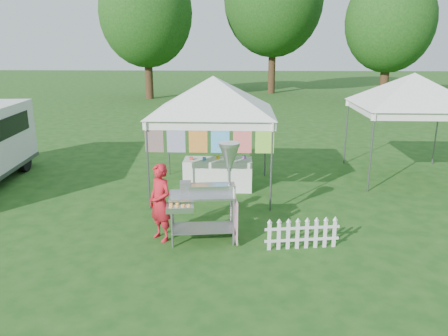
{
  "coord_description": "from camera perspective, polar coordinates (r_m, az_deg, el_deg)",
  "views": [
    {
      "loc": [
        0.76,
        -7.54,
        3.74
      ],
      "look_at": [
        0.35,
        1.8,
        1.1
      ],
      "focal_mm": 35.0,
      "sensor_mm": 36.0,
      "label": 1
    }
  ],
  "objects": [
    {
      "name": "canopy_right",
      "position": [
        13.42,
        23.68,
        11.29
      ],
      "size": [
        4.24,
        4.24,
        3.45
      ],
      "color": "#59595E",
      "rests_on": "ground"
    },
    {
      "name": "donut_cart",
      "position": [
        8.37,
        -1.47,
        -2.22
      ],
      "size": [
        1.41,
        1.11,
        1.96
      ],
      "rotation": [
        0.0,
        0.0,
        0.12
      ],
      "color": "gray",
      "rests_on": "ground"
    },
    {
      "name": "vendor",
      "position": [
        8.63,
        -8.33,
        -4.47
      ],
      "size": [
        0.67,
        0.66,
        1.55
      ],
      "primitive_type": "imported",
      "rotation": [
        0.0,
        0.0,
        -0.74
      ],
      "color": "red",
      "rests_on": "ground"
    },
    {
      "name": "picket_fence",
      "position": [
        8.47,
        10.16,
        -8.54
      ],
      "size": [
        1.43,
        0.24,
        0.56
      ],
      "rotation": [
        0.0,
        0.0,
        0.15
      ],
      "color": "silver",
      "rests_on": "ground"
    },
    {
      "name": "tree_left",
      "position": [
        32.32,
        -10.14,
        19.26
      ],
      "size": [
        6.4,
        6.4,
        9.53
      ],
      "color": "#331D12",
      "rests_on": "ground"
    },
    {
      "name": "tree_right",
      "position": [
        30.98,
        20.86,
        17.46
      ],
      "size": [
        5.6,
        5.6,
        8.42
      ],
      "color": "#331D12",
      "rests_on": "ground"
    },
    {
      "name": "ground",
      "position": [
        8.45,
        -2.94,
        -10.52
      ],
      "size": [
        120.0,
        120.0,
        0.0
      ],
      "primitive_type": "plane",
      "color": "#174313",
      "rests_on": "ground"
    },
    {
      "name": "canopy_main",
      "position": [
        11.08,
        -1.45,
        11.88
      ],
      "size": [
        4.24,
        4.24,
        3.45
      ],
      "color": "#59595E",
      "rests_on": "ground"
    },
    {
      "name": "display_table",
      "position": [
        11.65,
        -0.79,
        -0.82
      ],
      "size": [
        1.8,
        0.7,
        0.82
      ],
      "primitive_type": "cube",
      "color": "white",
      "rests_on": "ground"
    }
  ]
}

